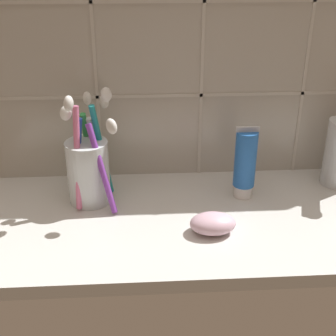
# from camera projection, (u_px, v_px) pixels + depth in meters

# --- Properties ---
(sink_counter) EXTENTS (0.67, 0.29, 0.02)m
(sink_counter) POSITION_uv_depth(u_px,v_px,m) (198.00, 221.00, 0.70)
(sink_counter) COLOR silver
(sink_counter) RESTS_ON ground
(tile_wall_backsplash) EXTENTS (0.77, 0.02, 0.43)m
(tile_wall_backsplash) POSITION_uv_depth(u_px,v_px,m) (191.00, 62.00, 0.74)
(tile_wall_backsplash) COLOR #B7B2A8
(tile_wall_backsplash) RESTS_ON ground
(toothbrush_cup) EXTENTS (0.09, 0.13, 0.18)m
(toothbrush_cup) POSITION_uv_depth(u_px,v_px,m) (89.00, 166.00, 0.71)
(toothbrush_cup) COLOR silver
(toothbrush_cup) RESTS_ON sink_counter
(toothpaste_tube) EXTENTS (0.04, 0.03, 0.12)m
(toothpaste_tube) POSITION_uv_depth(u_px,v_px,m) (245.00, 163.00, 0.72)
(toothpaste_tube) COLOR white
(toothpaste_tube) RESTS_ON sink_counter
(soap_bar) EXTENTS (0.06, 0.05, 0.03)m
(soap_bar) POSITION_uv_depth(u_px,v_px,m) (213.00, 223.00, 0.65)
(soap_bar) COLOR #DBB2C6
(soap_bar) RESTS_ON sink_counter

